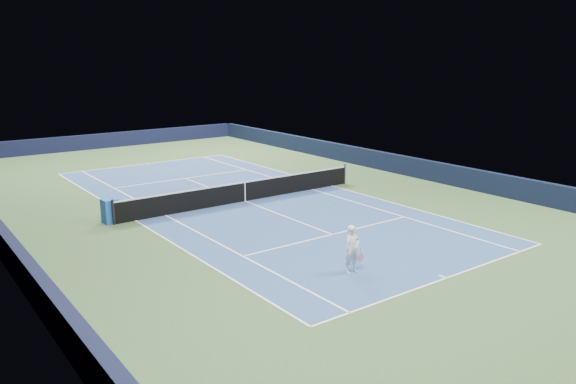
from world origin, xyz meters
TOP-DOWN VIEW (x-y plane):
  - ground at (0.00, 0.00)m, footprint 40.00×40.00m
  - wall_far at (0.00, 19.82)m, footprint 22.00×0.35m
  - wall_right at (10.82, 0.00)m, footprint 0.35×40.00m
  - court_surface at (0.00, 0.00)m, footprint 10.97×23.77m
  - baseline_far at (0.00, 11.88)m, footprint 10.97×0.08m
  - baseline_near at (0.00, -11.88)m, footprint 10.97×0.08m
  - sideline_doubles_right at (5.49, 0.00)m, footprint 0.08×23.77m
  - sideline_doubles_left at (-5.49, 0.00)m, footprint 0.08×23.77m
  - sideline_singles_right at (4.12, 0.00)m, footprint 0.08×23.77m
  - sideline_singles_left at (-4.12, 0.00)m, footprint 0.08×23.77m
  - service_line_far at (0.00, 6.40)m, footprint 8.23×0.08m
  - service_line_near at (0.00, -6.40)m, footprint 8.23×0.08m
  - center_service_line at (0.00, 0.00)m, footprint 0.08×12.80m
  - center_mark_far at (0.00, 11.73)m, footprint 0.08×0.30m
  - center_mark_near at (0.00, -11.73)m, footprint 0.08×0.30m
  - tennis_net at (0.00, 0.00)m, footprint 12.90×0.10m
  - sponsor_cube at (-6.40, 0.36)m, footprint 0.67×0.61m
  - tennis_player at (-2.07, -9.75)m, footprint 0.75×1.23m

SIDE VIEW (x-z plane):
  - ground at x=0.00m, z-range 0.00..0.00m
  - court_surface at x=0.00m, z-range 0.00..0.01m
  - baseline_far at x=0.00m, z-range 0.01..0.01m
  - baseline_near at x=0.00m, z-range 0.01..0.01m
  - sideline_doubles_right at x=5.49m, z-range 0.01..0.01m
  - sideline_doubles_left at x=-5.49m, z-range 0.01..0.01m
  - sideline_singles_right at x=4.12m, z-range 0.01..0.01m
  - sideline_singles_left at x=-4.12m, z-range 0.01..0.01m
  - service_line_far at x=0.00m, z-range 0.01..0.01m
  - service_line_near at x=0.00m, z-range 0.01..0.01m
  - center_service_line at x=0.00m, z-range 0.01..0.01m
  - center_mark_far at x=0.00m, z-range 0.01..0.01m
  - center_mark_near at x=0.00m, z-range 0.01..0.01m
  - tennis_net at x=0.00m, z-range -0.03..1.04m
  - sponsor_cube at x=-6.40m, z-range 0.00..1.02m
  - wall_far at x=0.00m, z-range 0.00..1.10m
  - wall_right at x=10.82m, z-range 0.00..1.10m
  - tennis_player at x=-2.07m, z-range -0.28..1.87m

